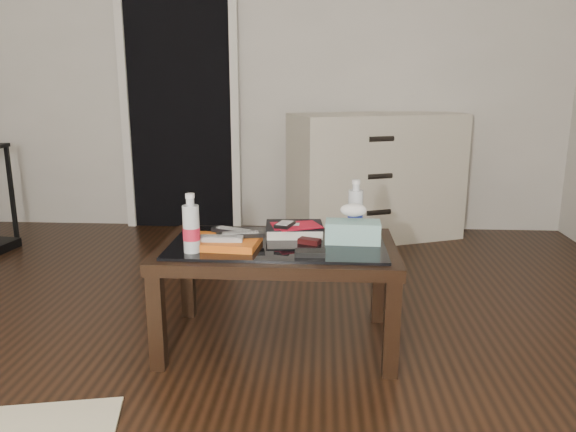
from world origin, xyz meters
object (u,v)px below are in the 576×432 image
water_bottle_right (355,206)px  tissue_box (353,232)px  textbook (294,229)px  coffee_table (278,257)px  dresser (376,177)px  water_bottle_left (191,223)px

water_bottle_right → tissue_box: 0.19m
textbook → tissue_box: (0.25, -0.10, 0.02)m
coffee_table → tissue_box: tissue_box is taller
dresser → water_bottle_left: (-0.90, -1.90, 0.13)m
coffee_table → water_bottle_right: water_bottle_right is taller
coffee_table → dresser: (0.57, 1.74, 0.05)m
coffee_table → dresser: 1.83m
coffee_table → water_bottle_left: water_bottle_left is taller
coffee_table → water_bottle_right: size_ratio=4.20×
coffee_table → water_bottle_left: bearing=-154.8°
tissue_box → coffee_table: bearing=-173.3°
textbook → coffee_table: bearing=-121.2°
textbook → tissue_box: bearing=-26.9°
coffee_table → textbook: (0.06, 0.13, 0.09)m
coffee_table → dresser: dresser is taller
coffee_table → water_bottle_right: (0.34, 0.19, 0.18)m
water_bottle_right → tissue_box: bearing=-96.2°
dresser → textbook: 1.69m
textbook → water_bottle_right: bearing=9.2°
dresser → tissue_box: bearing=-120.1°
water_bottle_left → tissue_box: (0.65, 0.18, -0.07)m
coffee_table → water_bottle_left: size_ratio=4.20×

